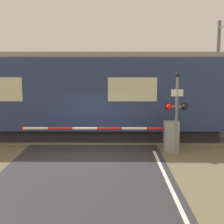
{
  "coord_description": "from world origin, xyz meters",
  "views": [
    {
      "loc": [
        0.96,
        -11.67,
        3.54
      ],
      "look_at": [
        0.86,
        1.56,
        1.59
      ],
      "focal_mm": 50.0,
      "sensor_mm": 36.0,
      "label": 1
    }
  ],
  "objects": [
    {
      "name": "train",
      "position": [
        -4.24,
        3.65,
        2.13
      ],
      "size": [
        21.81,
        3.02,
        4.17
      ],
      "color": "black",
      "rests_on": "ground_plane"
    },
    {
      "name": "crossing_barrier",
      "position": [
        2.76,
        0.96,
        0.71
      ],
      "size": [
        6.53,
        0.44,
        1.29
      ],
      "color": "gray",
      "rests_on": "ground_plane"
    },
    {
      "name": "track_bed",
      "position": [
        0.0,
        3.65,
        0.02
      ],
      "size": [
        36.0,
        3.2,
        0.13
      ],
      "color": "slate",
      "rests_on": "ground_plane"
    },
    {
      "name": "signal_post",
      "position": [
        3.47,
        0.77,
        1.87
      ],
      "size": [
        0.93,
        0.26,
        3.29
      ],
      "color": "gray",
      "rests_on": "ground_plane"
    },
    {
      "name": "catenary_pole",
      "position": [
        6.71,
        5.86,
        3.15
      ],
      "size": [
        0.2,
        1.9,
        6.01
      ],
      "color": "slate",
      "rests_on": "ground_plane"
    },
    {
      "name": "ground_plane",
      "position": [
        0.0,
        0.0,
        0.0
      ],
      "size": [
        80.0,
        80.0,
        0.0
      ],
      "primitive_type": "plane",
      "color": "#6B6047"
    }
  ]
}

